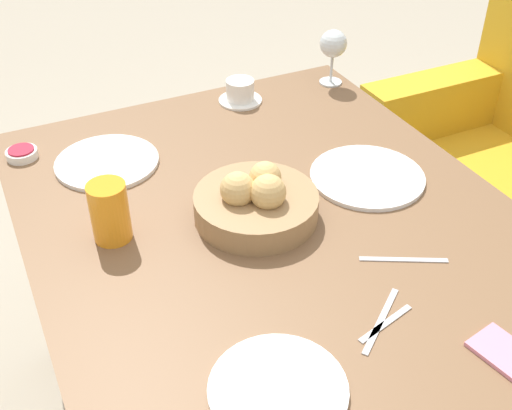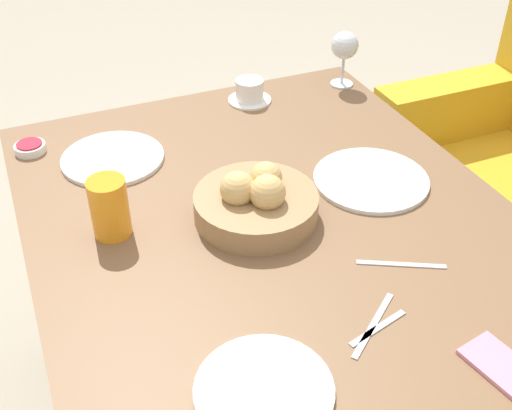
# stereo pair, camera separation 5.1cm
# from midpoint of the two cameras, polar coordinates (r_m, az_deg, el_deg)

# --- Properties ---
(dining_table) EXTENTS (1.23, 0.98, 0.77)m
(dining_table) POSITION_cam_midpoint_polar(r_m,az_deg,el_deg) (1.38, 2.76, -4.82)
(dining_table) COLOR brown
(dining_table) RESTS_ON ground_plane
(bread_basket) EXTENTS (0.26, 0.26, 0.11)m
(bread_basket) POSITION_cam_midpoint_polar(r_m,az_deg,el_deg) (1.30, 1.14, 0.29)
(bread_basket) COLOR #99754C
(bread_basket) RESTS_ON dining_table
(plate_near_left) EXTENTS (0.24, 0.24, 0.01)m
(plate_near_left) POSITION_cam_midpoint_polar(r_m,az_deg,el_deg) (1.53, -11.69, 4.08)
(plate_near_left) COLOR white
(plate_near_left) RESTS_ON dining_table
(plate_near_right) EXTENTS (0.22, 0.22, 0.01)m
(plate_near_right) POSITION_cam_midpoint_polar(r_m,az_deg,el_deg) (1.01, 2.23, -16.13)
(plate_near_right) COLOR white
(plate_near_right) RESTS_ON dining_table
(plate_far_center) EXTENTS (0.26, 0.26, 0.01)m
(plate_far_center) POSITION_cam_midpoint_polar(r_m,az_deg,el_deg) (1.45, 11.17, 2.23)
(plate_far_center) COLOR white
(plate_far_center) RESTS_ON dining_table
(juice_glass) EXTENTS (0.08, 0.08, 0.12)m
(juice_glass) POSITION_cam_midpoint_polar(r_m,az_deg,el_deg) (1.27, -11.78, -0.24)
(juice_glass) COLOR orange
(juice_glass) RESTS_ON dining_table
(wine_glass) EXTENTS (0.08, 0.08, 0.16)m
(wine_glass) POSITION_cam_midpoint_polar(r_m,az_deg,el_deg) (1.83, 8.71, 13.69)
(wine_glass) COLOR silver
(wine_glass) RESTS_ON dining_table
(coffee_cup) EXTENTS (0.12, 0.12, 0.06)m
(coffee_cup) POSITION_cam_midpoint_polar(r_m,az_deg,el_deg) (1.75, 0.27, 10.02)
(coffee_cup) COLOR white
(coffee_cup) RESTS_ON dining_table
(jam_bowl_berry) EXTENTS (0.07, 0.07, 0.02)m
(jam_bowl_berry) POSITION_cam_midpoint_polar(r_m,az_deg,el_deg) (1.61, -18.59, 4.84)
(jam_bowl_berry) COLOR white
(jam_bowl_berry) RESTS_ON dining_table
(fork_silver) EXTENTS (0.09, 0.15, 0.00)m
(fork_silver) POSITION_cam_midpoint_polar(r_m,az_deg,el_deg) (1.25, 13.94, -5.17)
(fork_silver) COLOR #B7B7BC
(fork_silver) RESTS_ON dining_table
(knife_silver) EXTENTS (0.11, 0.14, 0.00)m
(knife_silver) POSITION_cam_midpoint_polar(r_m,az_deg,el_deg) (1.12, 11.70, -10.41)
(knife_silver) COLOR #B7B7BC
(knife_silver) RESTS_ON dining_table
(spoon_coffee) EXTENTS (0.04, 0.12, 0.00)m
(spoon_coffee) POSITION_cam_midpoint_polar(r_m,az_deg,el_deg) (1.12, 12.08, -10.68)
(spoon_coffee) COLOR #B7B7BC
(spoon_coffee) RESTS_ON dining_table
(cell_phone) EXTENTS (0.16, 0.10, 0.01)m
(cell_phone) POSITION_cam_midpoint_polar(r_m,az_deg,el_deg) (1.11, 22.84, -13.56)
(cell_phone) COLOR pink
(cell_phone) RESTS_ON dining_table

